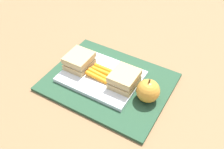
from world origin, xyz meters
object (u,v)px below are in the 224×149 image
Objects in this scene: sandwich_half_right at (124,79)px; carrot_sticks_bundle at (101,73)px; food_tray at (101,76)px; apple at (148,91)px; sandwich_half_left at (79,61)px.

sandwich_half_right is 1.02× the size of carrot_sticks_bundle.
carrot_sticks_bundle is (0.00, -0.00, 0.01)m from food_tray.
carrot_sticks_bundle is (-0.08, -0.00, -0.01)m from sandwich_half_right.
food_tray is 0.16m from apple.
apple reaches higher than carrot_sticks_bundle.
sandwich_half_left is 1.00× the size of sandwich_half_right.
apple is (0.15, -0.01, 0.01)m from carrot_sticks_bundle.
apple reaches higher than sandwich_half_right.
food_tray is at bearing 0.00° from sandwich_half_left.
sandwich_half_left is 0.08m from carrot_sticks_bundle.
sandwich_half_right is at bearing 0.00° from food_tray.
apple is at bearing -2.49° from carrot_sticks_bundle.
sandwich_half_left is at bearing 178.29° from apple.
carrot_sticks_bundle is at bearing -38.96° from food_tray.
apple is (0.08, -0.01, -0.00)m from sandwich_half_right.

